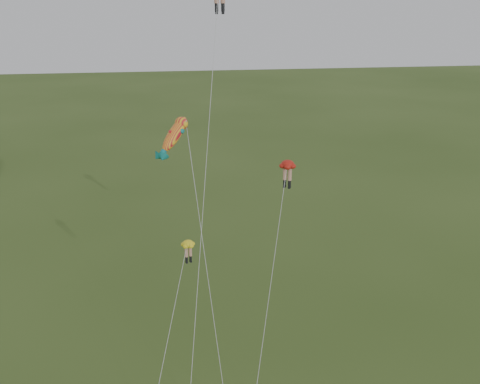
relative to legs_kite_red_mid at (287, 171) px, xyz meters
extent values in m
plane|color=#354B1A|center=(-6.47, -7.82, -11.45)|extent=(300.00, 300.00, 0.00)
cylinder|color=black|center=(-4.65, 2.70, 11.08)|extent=(0.25, 0.25, 0.55)
cube|color=black|center=(-4.65, 2.70, 10.73)|extent=(0.19, 0.32, 0.16)
cylinder|color=black|center=(-4.21, 2.69, 11.08)|extent=(0.25, 0.25, 0.55)
cube|color=black|center=(-4.21, 2.69, 10.73)|extent=(0.19, 0.32, 0.16)
cylinder|color=silver|center=(-6.13, -3.34, 0.93)|extent=(3.43, 12.09, 24.34)
ellipsoid|color=red|center=(0.09, 0.24, 0.44)|extent=(1.72, 1.72, 0.62)
cylinder|color=tan|center=(-0.07, 0.34, -0.30)|extent=(0.28, 0.28, 0.95)
cylinder|color=black|center=(-0.07, 0.34, -1.01)|extent=(0.22, 0.22, 0.47)
cube|color=black|center=(-0.07, 0.34, -1.31)|extent=(0.28, 0.32, 0.14)
cylinder|color=tan|center=(0.25, 0.13, -0.30)|extent=(0.28, 0.28, 0.95)
cylinder|color=black|center=(0.25, 0.13, -1.01)|extent=(0.22, 0.22, 0.47)
cube|color=black|center=(0.25, 0.13, -1.31)|extent=(0.28, 0.32, 0.14)
cylinder|color=silver|center=(-1.87, -4.74, -5.25)|extent=(3.96, 9.98, 11.99)
ellipsoid|color=yellow|center=(-7.40, -3.81, -3.46)|extent=(1.21, 1.21, 0.48)
cylinder|color=tan|center=(-7.54, -3.86, -4.02)|extent=(0.21, 0.21, 0.73)
cylinder|color=black|center=(-7.54, -3.86, -4.56)|extent=(0.17, 0.17, 0.36)
cube|color=black|center=(-7.54, -3.86, -4.80)|extent=(0.18, 0.24, 0.11)
cylinder|color=tan|center=(-7.26, -3.76, -4.02)|extent=(0.21, 0.21, 0.73)
cylinder|color=black|center=(-7.26, -3.76, -4.56)|extent=(0.17, 0.17, 0.36)
cube|color=black|center=(-7.26, -3.76, -4.80)|extent=(0.18, 0.24, 0.11)
cylinder|color=silver|center=(-8.79, -7.57, -7.23)|extent=(2.82, 7.56, 8.03)
ellipsoid|color=yellow|center=(-7.95, -2.55, 3.63)|extent=(2.52, 2.63, 2.48)
sphere|color=yellow|center=(-7.95, -2.55, 3.63)|extent=(1.52, 1.54, 1.27)
cone|color=#137E7B|center=(-7.95, -2.55, 3.63)|extent=(1.31, 1.34, 1.22)
cone|color=#137E7B|center=(-7.95, -2.55, 3.63)|extent=(1.31, 1.34, 1.22)
cone|color=#137E7B|center=(-7.95, -2.55, 3.63)|extent=(0.74, 0.75, 0.68)
cone|color=#137E7B|center=(-7.95, -2.55, 3.63)|extent=(0.74, 0.75, 0.68)
cone|color=red|center=(-7.95, -2.55, 3.63)|extent=(0.77, 0.78, 0.67)
cylinder|color=silver|center=(-6.83, -6.62, -3.80)|extent=(2.27, 8.16, 14.87)
camera|label=1|loc=(-8.44, -35.70, 11.90)|focal=40.00mm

